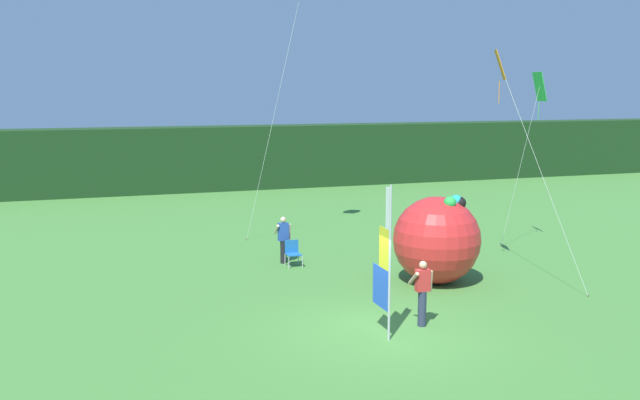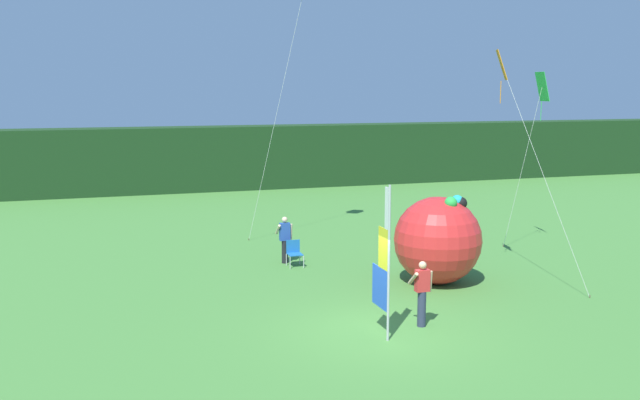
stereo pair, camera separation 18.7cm
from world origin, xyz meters
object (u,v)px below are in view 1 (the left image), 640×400
at_px(banner_flag, 385,264).
at_px(inflatable_balloon, 437,240).
at_px(person_near_banner, 283,238).
at_px(kite_green_diamond_1, 538,92).
at_px(folding_chair, 293,251).
at_px(kite_orange_diamond_2, 503,74).
at_px(person_mid_field, 422,291).

bearing_deg(banner_flag, inflatable_balloon, 48.71).
height_order(person_near_banner, inflatable_balloon, inflatable_balloon).
bearing_deg(kite_green_diamond_1, banner_flag, -142.03).
bearing_deg(kite_green_diamond_1, folding_chair, 178.38).
relative_size(person_near_banner, kite_orange_diamond_2, 0.23).
height_order(person_mid_field, inflatable_balloon, inflatable_balloon).
xyz_separation_m(person_mid_field, inflatable_balloon, (2.29, 3.61, 0.46)).
bearing_deg(inflatable_balloon, kite_green_diamond_1, 29.26).
bearing_deg(person_mid_field, kite_orange_diamond_2, 39.24).
xyz_separation_m(inflatable_balloon, kite_orange_diamond_2, (2.21, 0.07, 5.11)).
relative_size(banner_flag, person_near_banner, 2.32).
distance_m(inflatable_balloon, kite_orange_diamond_2, 5.57).
xyz_separation_m(kite_green_diamond_1, kite_orange_diamond_2, (-3.55, -3.16, 0.56)).
height_order(banner_flag, folding_chair, banner_flag).
relative_size(inflatable_balloon, folding_chair, 3.17).
bearing_deg(kite_green_diamond_1, inflatable_balloon, -150.74).
height_order(banner_flag, person_mid_field, banner_flag).
bearing_deg(person_mid_field, folding_chair, 100.97).
xyz_separation_m(person_near_banner, inflatable_balloon, (3.86, -4.02, 0.50)).
bearing_deg(inflatable_balloon, person_mid_field, -122.41).
height_order(person_near_banner, kite_orange_diamond_2, kite_orange_diamond_2).
xyz_separation_m(folding_chair, kite_orange_diamond_2, (5.88, -3.43, 5.98)).
height_order(kite_green_diamond_1, kite_orange_diamond_2, kite_orange_diamond_2).
bearing_deg(kite_green_diamond_1, person_mid_field, -139.67).
xyz_separation_m(inflatable_balloon, folding_chair, (-3.67, 3.50, -0.87)).
xyz_separation_m(person_mid_field, kite_green_diamond_1, (8.05, 6.84, 5.02)).
bearing_deg(kite_orange_diamond_2, person_mid_field, -140.76).
distance_m(folding_chair, kite_orange_diamond_2, 9.06).
xyz_separation_m(banner_flag, kite_green_diamond_1, (9.30, 7.26, 4.10)).
relative_size(person_mid_field, kite_orange_diamond_2, 0.24).
xyz_separation_m(person_mid_field, folding_chair, (-1.38, 7.10, -0.40)).
distance_m(banner_flag, person_mid_field, 1.60).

